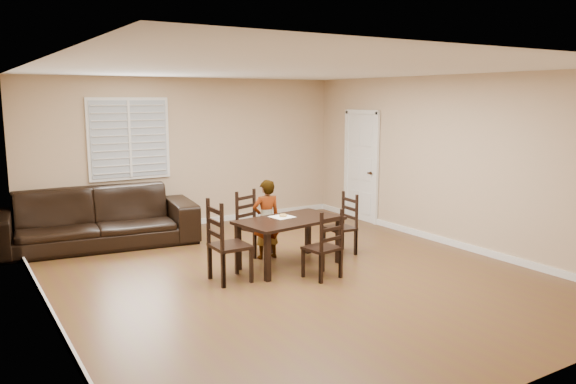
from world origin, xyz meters
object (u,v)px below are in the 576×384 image
at_px(chair_far, 328,248).
at_px(donut, 283,215).
at_px(sofa, 95,218).
at_px(chair_left, 221,245).
at_px(dining_table, 289,225).
at_px(chair_right, 346,226).
at_px(chair_near, 249,225).
at_px(child, 266,219).

relative_size(chair_far, donut, 8.32).
bearing_deg(chair_far, sofa, -65.51).
distance_m(chair_left, sofa, 2.84).
height_order(dining_table, chair_far, chair_far).
bearing_deg(sofa, chair_far, -49.59).
bearing_deg(chair_far, dining_table, -90.46).
bearing_deg(chair_right, chair_far, -44.26).
relative_size(chair_near, child, 0.82).
relative_size(dining_table, chair_near, 1.62).
distance_m(chair_far, sofa, 3.96).
bearing_deg(chair_left, sofa, 19.70).
distance_m(dining_table, chair_right, 1.12).
xyz_separation_m(donut, sofa, (-2.05, 2.38, -0.25)).
distance_m(chair_near, child, 0.43).
height_order(chair_left, chair_right, chair_left).
distance_m(chair_right, child, 1.25).
height_order(dining_table, sofa, sofa).
relative_size(chair_far, sofa, 0.30).
bearing_deg(child, sofa, -39.61).
xyz_separation_m(chair_near, donut, (0.15, -0.75, 0.27)).
bearing_deg(child, chair_near, -72.94).
xyz_separation_m(chair_near, child, (0.08, -0.40, 0.15)).
bearing_deg(chair_near, sofa, 121.22).
height_order(chair_left, child, child).
distance_m(chair_near, chair_far, 1.71).
relative_size(chair_far, chair_right, 1.00).
relative_size(child, donut, 10.53).
distance_m(dining_table, donut, 0.20).
xyz_separation_m(chair_right, child, (-1.18, 0.38, 0.17)).
height_order(chair_near, chair_far, chair_near).
xyz_separation_m(chair_far, chair_right, (0.99, 0.90, -0.00)).
bearing_deg(chair_left, chair_far, -116.53).
distance_m(child, sofa, 2.84).
relative_size(chair_left, donut, 9.67).
bearing_deg(donut, sofa, 130.84).
bearing_deg(dining_table, chair_left, 179.01).
bearing_deg(sofa, chair_right, -30.15).
height_order(chair_near, chair_right, chair_near).
bearing_deg(dining_table, chair_near, 91.26).
distance_m(chair_near, chair_right, 1.48).
bearing_deg(donut, chair_right, -1.41).
bearing_deg(dining_table, donut, 83.66).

